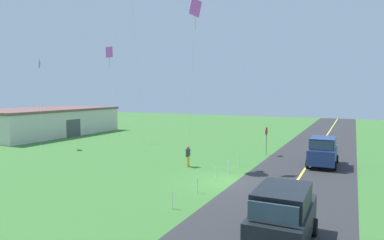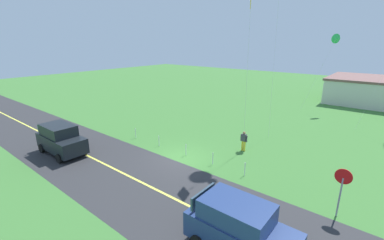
# 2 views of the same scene
# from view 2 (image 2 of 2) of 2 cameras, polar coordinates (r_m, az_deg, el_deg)

# --- Properties ---
(ground_plane) EXTENTS (120.00, 120.00, 0.10)m
(ground_plane) POSITION_cam_2_polar(r_m,az_deg,el_deg) (19.08, -2.66, -8.65)
(ground_plane) COLOR #3D7533
(asphalt_road) EXTENTS (120.00, 7.00, 0.00)m
(asphalt_road) POSITION_cam_2_polar(r_m,az_deg,el_deg) (16.62, -12.04, -12.97)
(asphalt_road) COLOR #2D2D30
(asphalt_road) RESTS_ON ground
(road_centre_stripe) EXTENTS (120.00, 0.16, 0.00)m
(road_centre_stripe) POSITION_cam_2_polar(r_m,az_deg,el_deg) (16.62, -12.05, -12.96)
(road_centre_stripe) COLOR #E5E04C
(road_centre_stripe) RESTS_ON asphalt_road
(car_suv_foreground) EXTENTS (4.40, 2.12, 2.24)m
(car_suv_foreground) POSITION_cam_2_polar(r_m,az_deg,el_deg) (11.16, 10.49, -22.47)
(car_suv_foreground) COLOR navy
(car_suv_foreground) RESTS_ON ground
(car_parked_west_near) EXTENTS (4.40, 2.12, 2.24)m
(car_parked_west_near) POSITION_cam_2_polar(r_m,az_deg,el_deg) (21.85, -27.12, -3.78)
(car_parked_west_near) COLOR black
(car_parked_west_near) RESTS_ON ground
(stop_sign) EXTENTS (0.76, 0.08, 2.56)m
(stop_sign) POSITION_cam_2_polar(r_m,az_deg,el_deg) (14.31, 30.38, -12.09)
(stop_sign) COLOR gray
(stop_sign) RESTS_ON ground
(person_adult_near) EXTENTS (0.58, 0.22, 1.60)m
(person_adult_near) POSITION_cam_2_polar(r_m,az_deg,el_deg) (20.37, 11.42, -4.48)
(person_adult_near) COLOR yellow
(person_adult_near) RESTS_ON ground
(kite_blue_mid) EXTENTS (2.83, 2.98, 9.11)m
(kite_blue_mid) POSITION_cam_2_polar(r_m,az_deg,el_deg) (35.42, 29.35, 15.43)
(kite_blue_mid) COLOR silver
(kite_blue_mid) RESTS_ON ground
(fence_post_0) EXTENTS (0.05, 0.05, 0.90)m
(fence_post_0) POSITION_cam_2_polar(r_m,az_deg,el_deg) (23.29, -12.41, -2.87)
(fence_post_0) COLOR silver
(fence_post_0) RESTS_ON ground
(fence_post_1) EXTENTS (0.05, 0.05, 0.90)m
(fence_post_1) POSITION_cam_2_polar(r_m,az_deg,el_deg) (21.20, -7.35, -4.61)
(fence_post_1) COLOR silver
(fence_post_1) RESTS_ON ground
(fence_post_2) EXTENTS (0.05, 0.05, 0.90)m
(fence_post_2) POSITION_cam_2_polar(r_m,az_deg,el_deg) (19.37, -1.36, -6.61)
(fence_post_2) COLOR silver
(fence_post_2) RESTS_ON ground
(fence_post_3) EXTENTS (0.05, 0.05, 0.90)m
(fence_post_3) POSITION_cam_2_polar(r_m,az_deg,el_deg) (18.03, 4.63, -8.52)
(fence_post_3) COLOR silver
(fence_post_3) RESTS_ON ground
(fence_post_4) EXTENTS (0.05, 0.05, 0.90)m
(fence_post_4) POSITION_cam_2_polar(r_m,az_deg,el_deg) (16.93, 11.66, -10.63)
(fence_post_4) COLOR silver
(fence_post_4) RESTS_ON ground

